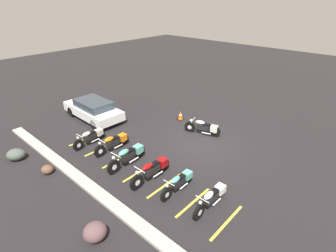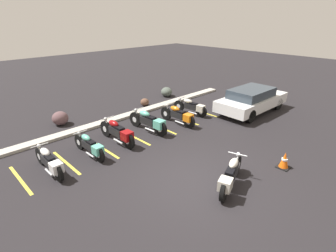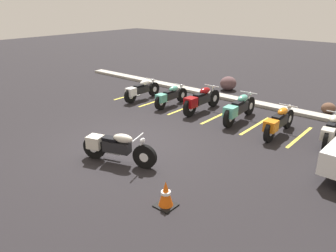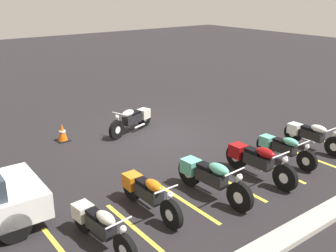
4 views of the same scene
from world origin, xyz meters
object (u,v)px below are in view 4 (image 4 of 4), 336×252
Objects in this scene: motorcycle_cream_featured at (133,119)px; parked_bike_1 at (283,148)px; parked_bike_2 at (256,160)px; parked_bike_5 at (99,225)px; traffic_cone at (62,133)px; parked_bike_4 at (147,192)px; parked_bike_3 at (210,177)px; parked_bike_0 at (310,135)px.

motorcycle_cream_featured reaches higher than parked_bike_1.
parked_bike_2 is 1.12× the size of parked_bike_5.
parked_bike_5 reaches higher than traffic_cone.
motorcycle_cream_featured is 5.11m from parked_bike_4.
traffic_cone is (1.34, -5.42, -0.21)m from parked_bike_3.
parked_bike_3 is 3.95× the size of traffic_cone.
parked_bike_4 is (6.00, -0.03, 0.02)m from parked_bike_0.
parked_bike_2 reaches higher than parked_bike_4.
parked_bike_1 is at bearing 90.00° from parked_bike_3.
traffic_cone is (2.27, -0.64, -0.17)m from motorcycle_cream_featured.
parked_bike_5 is at bearing -87.08° from parked_bike_0.
traffic_cone is (-0.21, -5.11, -0.17)m from parked_bike_4.
parked_bike_0 is at bearing 109.47° from motorcycle_cream_featured.
parked_bike_3 is at bearing -87.99° from parked_bike_1.
parked_bike_3 is 1.14× the size of parked_bike_5.
parked_bike_3 is (2.94, 0.17, 0.07)m from parked_bike_1.
parked_bike_2 is 1.07× the size of parked_bike_4.
parked_bike_3 is 1.58m from parked_bike_4.
parked_bike_2 is (2.84, 0.31, 0.05)m from parked_bike_0.
parked_bike_3 reaches higher than traffic_cone.
parked_bike_3 is at bearing -90.96° from parked_bike_2.
motorcycle_cream_featured is 2.36m from traffic_cone.
traffic_cone is at bearing 177.07° from parked_bike_4.
parked_bike_3 is at bearing 77.86° from parked_bike_4.
parked_bike_3 reaches higher than parked_bike_0.
parked_bike_3 reaches higher than parked_bike_5.
parked_bike_1 reaches higher than traffic_cone.
parked_bike_3 is 2.96m from parked_bike_5.
parked_bike_4 reaches higher than parked_bike_5.
motorcycle_cream_featured is at bearing 164.33° from traffic_cone.
parked_bike_0 reaches higher than traffic_cone.
parked_bike_0 is 1.04× the size of parked_bike_1.
parked_bike_2 is 3.18m from parked_bike_4.
traffic_cone is at bearing -142.04° from parked_bike_1.
parked_bike_3 is (4.45, 0.28, 0.05)m from parked_bike_0.
parked_bike_4 is at bearing -104.79° from parked_bike_3.
parked_bike_4 reaches higher than motorcycle_cream_featured.
traffic_cone is at bearing -34.17° from motorcycle_cream_featured.
parked_bike_4 is 1.47m from parked_bike_5.
motorcycle_cream_featured reaches higher than parked_bike_5.
parked_bike_0 is 0.89× the size of parked_bike_3.
parked_bike_5 is at bearing 73.77° from traffic_cone.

